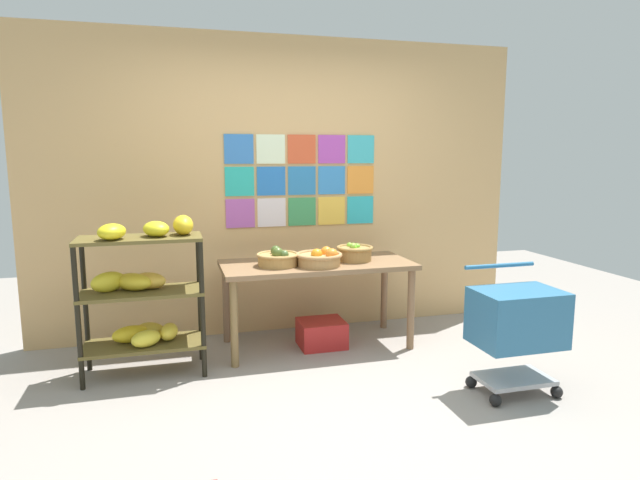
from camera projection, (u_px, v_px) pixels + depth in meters
The scene contains 9 objects.
ground at pixel (343, 414), 3.37m from camera, with size 9.45×9.45×0.00m, color gray.
back_wall_with_art at pixel (284, 187), 4.84m from camera, with size 4.38×0.07×2.61m.
banana_shelf_unit at pixel (143, 287), 3.90m from camera, with size 0.86×0.42×1.16m.
display_table at pixel (317, 272), 4.49m from camera, with size 1.56×0.70×0.71m.
fruit_basket_centre at pixel (355, 252), 4.54m from camera, with size 0.31×0.31×0.15m.
fruit_basket_back_left at pixel (278, 258), 4.33m from camera, with size 0.34×0.34×0.15m.
fruit_basket_right at pixel (320, 258), 4.33m from camera, with size 0.38×0.38×0.15m.
produce_crate_under_table at pixel (322, 333), 4.55m from camera, with size 0.38×0.33×0.22m, color red.
shopping_cart at pixel (517, 322), 3.60m from camera, with size 0.56×0.44×0.85m.
Camera 1 is at (-0.98, -3.01, 1.60)m, focal length 30.48 mm.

